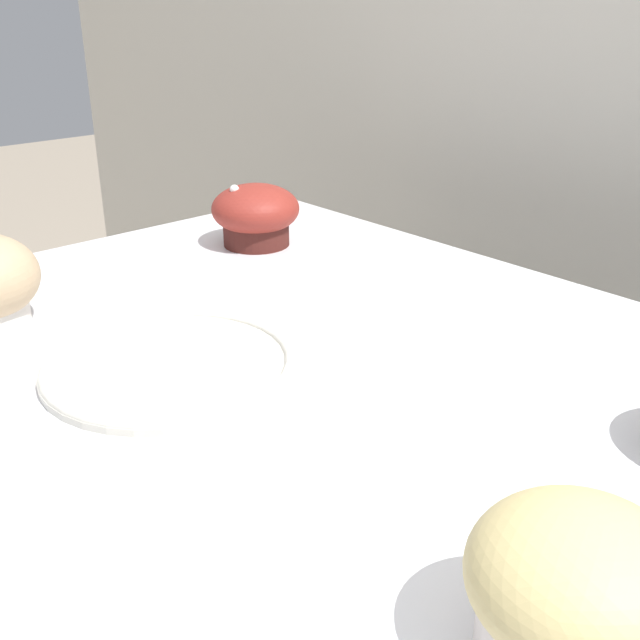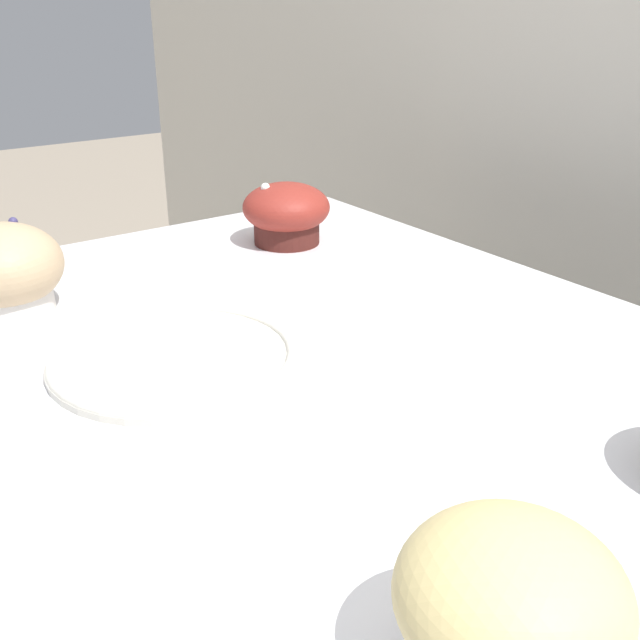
# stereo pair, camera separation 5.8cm
# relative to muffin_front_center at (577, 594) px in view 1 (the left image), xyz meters

# --- Properties ---
(muffin_front_center) EXTENTS (0.10, 0.10, 0.08)m
(muffin_front_center) POSITION_rel_muffin_front_center_xyz_m (0.00, 0.00, 0.00)
(muffin_front_center) COLOR white
(muffin_front_center) RESTS_ON display_counter
(muffin_front_left) EXTENTS (0.10, 0.10, 0.08)m
(muffin_front_left) POSITION_rel_muffin_front_center_xyz_m (-0.58, 0.27, -0.00)
(muffin_front_left) COLOR #491C18
(muffin_front_left) RESTS_ON display_counter
(serving_plate) EXTENTS (0.20, 0.20, 0.01)m
(serving_plate) POSITION_rel_muffin_front_center_xyz_m (-0.37, 0.02, -0.04)
(serving_plate) COLOR beige
(serving_plate) RESTS_ON display_counter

